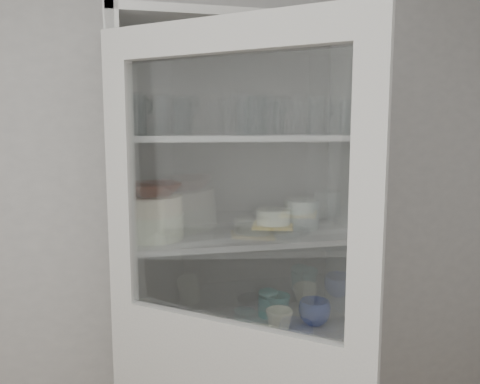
{
  "coord_description": "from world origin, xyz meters",
  "views": [
    {
      "loc": [
        -0.22,
        -0.57,
        1.68
      ],
      "look_at": [
        0.2,
        1.27,
        1.43
      ],
      "focal_mm": 35.0,
      "sensor_mm": 36.0,
      "label": 1
    }
  ],
  "objects_px": {
    "plate_stack_back": "(148,225)",
    "grey_bowl_stack": "(304,215)",
    "plate_stack_front": "(154,226)",
    "white_canister": "(141,316)",
    "goblet_0": "(144,115)",
    "goblet_1": "(192,114)",
    "goblet_2": "(283,113)",
    "mug_white": "(279,322)",
    "mug_blue": "(314,312)",
    "teal_jar": "(268,304)",
    "yellow_trivet": "(273,225)",
    "white_ramekin": "(273,217)",
    "measuring_cups": "(213,328)",
    "terracotta_bowl": "(153,189)",
    "mug_teal": "(278,306)",
    "cream_bowl": "(153,205)",
    "glass_platter": "(273,229)",
    "pantry_cabinet": "(237,301)",
    "goblet_3": "(326,117)"
  },
  "relations": [
    {
      "from": "plate_stack_back",
      "to": "grey_bowl_stack",
      "type": "distance_m",
      "value": 0.66
    },
    {
      "from": "plate_stack_front",
      "to": "white_canister",
      "type": "bearing_deg",
      "value": 126.57
    },
    {
      "from": "goblet_0",
      "to": "goblet_1",
      "type": "distance_m",
      "value": 0.19
    },
    {
      "from": "goblet_0",
      "to": "goblet_2",
      "type": "height_order",
      "value": "goblet_2"
    },
    {
      "from": "mug_white",
      "to": "white_canister",
      "type": "relative_size",
      "value": 0.95
    },
    {
      "from": "mug_blue",
      "to": "teal_jar",
      "type": "bearing_deg",
      "value": 142.12
    },
    {
      "from": "yellow_trivet",
      "to": "goblet_1",
      "type": "bearing_deg",
      "value": 160.72
    },
    {
      "from": "yellow_trivet",
      "to": "teal_jar",
      "type": "distance_m",
      "value": 0.38
    },
    {
      "from": "goblet_2",
      "to": "white_ramekin",
      "type": "distance_m",
      "value": 0.45
    },
    {
      "from": "teal_jar",
      "to": "measuring_cups",
      "type": "height_order",
      "value": "teal_jar"
    },
    {
      "from": "goblet_0",
      "to": "terracotta_bowl",
      "type": "distance_m",
      "value": 0.33
    },
    {
      "from": "terracotta_bowl",
      "to": "grey_bowl_stack",
      "type": "bearing_deg",
      "value": 4.57
    },
    {
      "from": "mug_teal",
      "to": "mug_white",
      "type": "bearing_deg",
      "value": -121.86
    },
    {
      "from": "cream_bowl",
      "to": "grey_bowl_stack",
      "type": "relative_size",
      "value": 1.73
    },
    {
      "from": "white_ramekin",
      "to": "measuring_cups",
      "type": "bearing_deg",
      "value": -168.86
    },
    {
      "from": "white_ramekin",
      "to": "mug_blue",
      "type": "distance_m",
      "value": 0.45
    },
    {
      "from": "yellow_trivet",
      "to": "mug_white",
      "type": "relative_size",
      "value": 1.49
    },
    {
      "from": "glass_platter",
      "to": "mug_white",
      "type": "height_order",
      "value": "glass_platter"
    },
    {
      "from": "yellow_trivet",
      "to": "mug_teal",
      "type": "height_order",
      "value": "yellow_trivet"
    },
    {
      "from": "goblet_0",
      "to": "goblet_1",
      "type": "xyz_separation_m",
      "value": [
        0.19,
        -0.01,
        0.01
      ]
    },
    {
      "from": "yellow_trivet",
      "to": "measuring_cups",
      "type": "distance_m",
      "value": 0.49
    },
    {
      "from": "measuring_cups",
      "to": "white_ramekin",
      "type": "bearing_deg",
      "value": 11.14
    },
    {
      "from": "pantry_cabinet",
      "to": "plate_stack_back",
      "type": "height_order",
      "value": "pantry_cabinet"
    },
    {
      "from": "pantry_cabinet",
      "to": "plate_stack_back",
      "type": "relative_size",
      "value": 9.54
    },
    {
      "from": "pantry_cabinet",
      "to": "goblet_0",
      "type": "relative_size",
      "value": 12.79
    },
    {
      "from": "goblet_0",
      "to": "goblet_1",
      "type": "bearing_deg",
      "value": -1.98
    },
    {
      "from": "goblet_0",
      "to": "glass_platter",
      "type": "xyz_separation_m",
      "value": [
        0.51,
        -0.12,
        -0.47
      ]
    },
    {
      "from": "mug_blue",
      "to": "glass_platter",
      "type": "bearing_deg",
      "value": 158.52
    },
    {
      "from": "goblet_1",
      "to": "plate_stack_front",
      "type": "height_order",
      "value": "goblet_1"
    },
    {
      "from": "cream_bowl",
      "to": "glass_platter",
      "type": "relative_size",
      "value": 0.72
    },
    {
      "from": "yellow_trivet",
      "to": "white_ramekin",
      "type": "height_order",
      "value": "white_ramekin"
    },
    {
      "from": "cream_bowl",
      "to": "white_ramekin",
      "type": "relative_size",
      "value": 1.58
    },
    {
      "from": "measuring_cups",
      "to": "cream_bowl",
      "type": "bearing_deg",
      "value": 175.2
    },
    {
      "from": "mug_teal",
      "to": "white_ramekin",
      "type": "bearing_deg",
      "value": -149.56
    },
    {
      "from": "white_canister",
      "to": "glass_platter",
      "type": "bearing_deg",
      "value": -4.37
    },
    {
      "from": "terracotta_bowl",
      "to": "white_ramekin",
      "type": "distance_m",
      "value": 0.51
    },
    {
      "from": "pantry_cabinet",
      "to": "yellow_trivet",
      "type": "relative_size",
      "value": 12.71
    },
    {
      "from": "yellow_trivet",
      "to": "mug_white",
      "type": "bearing_deg",
      "value": -93.54
    },
    {
      "from": "pantry_cabinet",
      "to": "plate_stack_back",
      "type": "bearing_deg",
      "value": 175.6
    },
    {
      "from": "cream_bowl",
      "to": "mug_blue",
      "type": "xyz_separation_m",
      "value": [
        0.66,
        -0.03,
        -0.48
      ]
    },
    {
      "from": "cream_bowl",
      "to": "white_canister",
      "type": "xyz_separation_m",
      "value": [
        -0.06,
        0.08,
        -0.47
      ]
    },
    {
      "from": "goblet_3",
      "to": "cream_bowl",
      "type": "height_order",
      "value": "goblet_3"
    },
    {
      "from": "plate_stack_front",
      "to": "cream_bowl",
      "type": "height_order",
      "value": "cream_bowl"
    },
    {
      "from": "goblet_3",
      "to": "teal_jar",
      "type": "bearing_deg",
      "value": -171.91
    },
    {
      "from": "goblet_0",
      "to": "terracotta_bowl",
      "type": "xyz_separation_m",
      "value": [
        0.02,
        -0.15,
        -0.29
      ]
    },
    {
      "from": "goblet_0",
      "to": "white_canister",
      "type": "height_order",
      "value": "goblet_0"
    },
    {
      "from": "mug_blue",
      "to": "white_canister",
      "type": "relative_size",
      "value": 1.14
    },
    {
      "from": "glass_platter",
      "to": "measuring_cups",
      "type": "distance_m",
      "value": 0.48
    },
    {
      "from": "plate_stack_back",
      "to": "yellow_trivet",
      "type": "distance_m",
      "value": 0.52
    },
    {
      "from": "goblet_3",
      "to": "measuring_cups",
      "type": "height_order",
      "value": "goblet_3"
    }
  ]
}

